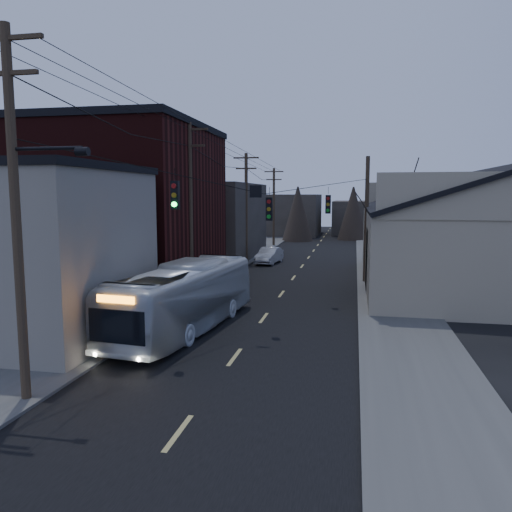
{
  "coord_description": "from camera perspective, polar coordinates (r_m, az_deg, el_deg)",
  "views": [
    {
      "loc": [
        4.22,
        -9.29,
        5.97
      ],
      "look_at": [
        -0.45,
        14.33,
        3.0
      ],
      "focal_mm": 35.0,
      "sensor_mm": 36.0,
      "label": 1
    }
  ],
  "objects": [
    {
      "name": "sidewalk_left",
      "position": [
        41.15,
        -4.04,
        -1.25
      ],
      "size": [
        4.0,
        110.0,
        0.12
      ],
      "primitive_type": "cube",
      "color": "#474744",
      "rests_on": "ground"
    },
    {
      "name": "bare_tree",
      "position": [
        29.48,
        15.59,
        2.16
      ],
      "size": [
        0.4,
        0.4,
        7.2
      ],
      "primitive_type": "cone",
      "color": "black",
      "rests_on": "ground"
    },
    {
      "name": "ground",
      "position": [
        11.82,
        -12.46,
        -23.46
      ],
      "size": [
        160.0,
        160.0,
        0.0
      ],
      "primitive_type": "plane",
      "color": "black",
      "rests_on": "ground"
    },
    {
      "name": "building_far_left",
      "position": [
        75.05,
        3.36,
        4.74
      ],
      "size": [
        10.0,
        12.0,
        6.0
      ],
      "primitive_type": "cube",
      "color": "#35302A",
      "rests_on": "ground"
    },
    {
      "name": "building_brick",
      "position": [
        32.58,
        -14.77,
        5.09
      ],
      "size": [
        10.0,
        12.0,
        10.0
      ],
      "primitive_type": "cube",
      "color": "black",
      "rests_on": "ground"
    },
    {
      "name": "building_clapboard",
      "position": [
        22.7,
        -24.52,
        0.15
      ],
      "size": [
        8.0,
        8.0,
        7.0
      ],
      "primitive_type": "cube",
      "color": "gray",
      "rests_on": "ground"
    },
    {
      "name": "building_left_far",
      "position": [
        47.39,
        -5.68,
        4.0
      ],
      "size": [
        9.0,
        14.0,
        7.0
      ],
      "primitive_type": "cube",
      "color": "#35302A",
      "rests_on": "ground"
    },
    {
      "name": "bus",
      "position": [
        22.13,
        -8.14,
        -4.74
      ],
      "size": [
        3.69,
        10.86,
        2.97
      ],
      "primitive_type": "imported",
      "rotation": [
        0.0,
        0.0,
        3.03
      ],
      "color": "silver",
      "rests_on": "ground"
    },
    {
      "name": "sidewalk_right",
      "position": [
        39.8,
        14.34,
        -1.73
      ],
      "size": [
        4.0,
        110.0,
        0.12
      ],
      "primitive_type": "cube",
      "color": "#474744",
      "rests_on": "ground"
    },
    {
      "name": "warehouse",
      "position": [
        35.55,
        25.43,
        1.06
      ],
      "size": [
        16.16,
        20.6,
        7.73
      ],
      "color": "gray",
      "rests_on": "ground"
    },
    {
      "name": "building_far_right",
      "position": [
        79.42,
        13.21,
        4.33
      ],
      "size": [
        12.0,
        14.0,
        5.0
      ],
      "primitive_type": "cube",
      "color": "#35302A",
      "rests_on": "ground"
    },
    {
      "name": "road_surface",
      "position": [
        39.96,
        4.99,
        -1.58
      ],
      "size": [
        9.0,
        110.0,
        0.02
      ],
      "primitive_type": "cube",
      "color": "black",
      "rests_on": "ground"
    },
    {
      "name": "utility_lines",
      "position": [
        34.24,
        -1.2,
        5.33
      ],
      "size": [
        11.24,
        45.28,
        10.5
      ],
      "color": "#382B1E",
      "rests_on": "ground"
    },
    {
      "name": "parked_car",
      "position": [
        43.39,
        1.52,
        0.05
      ],
      "size": [
        1.98,
        4.39,
        1.4
      ],
      "primitive_type": "imported",
      "rotation": [
        0.0,
        0.0,
        -0.12
      ],
      "color": "#B1B4B9",
      "rests_on": "ground"
    }
  ]
}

